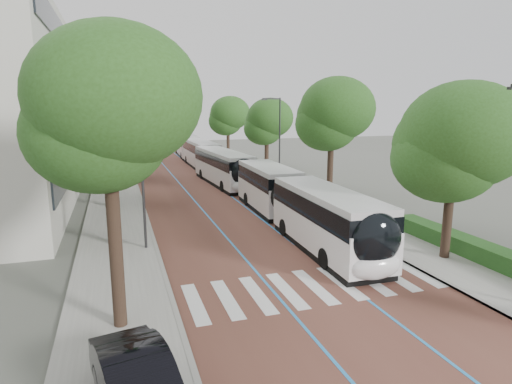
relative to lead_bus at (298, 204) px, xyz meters
The scene contains 18 objects.
ground 9.31m from the lead_bus, 108.00° to the right, with size 160.00×160.00×0.00m, color #51544C.
road 31.45m from the lead_bus, 95.18° to the left, with size 11.00×140.00×0.02m, color brown.
sidewalk_left 32.98m from the lead_bus, 108.28° to the left, with size 4.00×140.00×0.12m, color gray.
sidewalk_right 31.67m from the lead_bus, 81.51° to the left, with size 4.00×140.00×0.12m, color gray.
kerb_left 32.44m from the lead_bus, 105.09° to the left, with size 0.20×140.00×0.14m, color gray.
kerb_right 31.44m from the lead_bus, 84.95° to the left, with size 0.20×140.00×0.14m, color gray.
zebra_crossing 8.31m from the lead_bus, 108.84° to the right, with size 10.55×3.60×0.01m.
lane_line_left 31.63m from the lead_bus, 98.07° to the left, with size 0.12×126.00×0.01m, color #2883CC.
lane_line_right 31.35m from the lead_bus, 92.26° to the left, with size 0.12×126.00×0.01m, color #2883CC.
hedge 10.79m from the lead_bus, 54.29° to the right, with size 1.20×14.00×0.80m, color #1E4718.
streetlight_far 14.17m from the lead_bus, 74.09° to the left, with size 1.82×0.20×8.00m.
lamp_post_left 9.30m from the lead_bus, behind, with size 0.14×0.14×8.00m, color #2E2E30.
trees_left 20.26m from the lead_bus, 121.81° to the left, with size 6.29×60.54×9.47m.
trees_right 13.42m from the lead_bus, 67.54° to the left, with size 5.84×47.66×8.89m.
lead_bus is the anchor object (origin of this frame).
bus_queued_0 16.29m from the lead_bus, 91.57° to the left, with size 3.22×12.52×3.20m.
bus_queued_1 28.75m from the lead_bus, 90.39° to the left, with size 2.58×12.41×3.20m.
bus_queued_2 41.06m from the lead_bus, 89.95° to the left, with size 3.12×12.50×3.20m.
Camera 1 is at (-7.30, -14.04, 7.35)m, focal length 30.00 mm.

